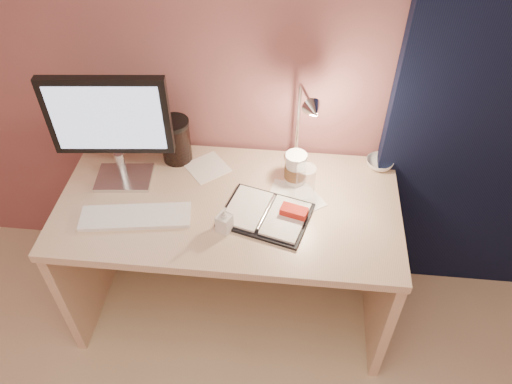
# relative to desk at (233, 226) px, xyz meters

# --- Properties ---
(room) EXTENTS (3.50, 3.50, 3.50)m
(room) POSITION_rel_desk_xyz_m (0.95, 0.24, 0.63)
(room) COLOR #C6B28E
(room) RESTS_ON ground
(desk) EXTENTS (1.40, 0.70, 0.73)m
(desk) POSITION_rel_desk_xyz_m (0.00, 0.00, 0.00)
(desk) COLOR beige
(desk) RESTS_ON ground
(monitor) EXTENTS (0.48, 0.19, 0.51)m
(monitor) POSITION_rel_desk_xyz_m (-0.46, 0.02, 0.53)
(monitor) COLOR silver
(monitor) RESTS_ON desk
(keyboard) EXTENTS (0.45, 0.19, 0.02)m
(keyboard) POSITION_rel_desk_xyz_m (-0.35, -0.20, 0.23)
(keyboard) COLOR white
(keyboard) RESTS_ON desk
(planner) EXTENTS (0.39, 0.33, 0.05)m
(planner) POSITION_rel_desk_xyz_m (0.17, -0.14, 0.24)
(planner) COLOR black
(planner) RESTS_ON desk
(paper_a) EXTENTS (0.21, 0.21, 0.00)m
(paper_a) POSITION_rel_desk_xyz_m (0.30, -0.03, 0.23)
(paper_a) COLOR white
(paper_a) RESTS_ON desk
(paper_b) EXTENTS (0.17, 0.17, 0.00)m
(paper_b) POSITION_rel_desk_xyz_m (0.24, -0.00, 0.23)
(paper_b) COLOR white
(paper_b) RESTS_ON desk
(paper_c) EXTENTS (0.23, 0.23, 0.00)m
(paper_c) POSITION_rel_desk_xyz_m (-0.12, 0.13, 0.23)
(paper_c) COLOR white
(paper_c) RESTS_ON desk
(coffee_cup) EXTENTS (0.09, 0.09, 0.15)m
(coffee_cup) POSITION_rel_desk_xyz_m (0.26, 0.08, 0.30)
(coffee_cup) COLOR silver
(coffee_cup) RESTS_ON desk
(clear_cup) EXTENTS (0.08, 0.08, 0.14)m
(clear_cup) POSITION_rel_desk_xyz_m (0.31, 0.01, 0.30)
(clear_cup) COLOR white
(clear_cup) RESTS_ON desk
(bowl) EXTENTS (0.13, 0.13, 0.04)m
(bowl) POSITION_rel_desk_xyz_m (0.63, 0.21, 0.24)
(bowl) COLOR white
(bowl) RESTS_ON desk
(lotion_bottle) EXTENTS (0.07, 0.07, 0.12)m
(lotion_bottle) POSITION_rel_desk_xyz_m (0.01, -0.22, 0.28)
(lotion_bottle) COLOR silver
(lotion_bottle) RESTS_ON desk
(dark_jar) EXTENTS (0.13, 0.13, 0.18)m
(dark_jar) POSITION_rel_desk_xyz_m (-0.26, 0.18, 0.32)
(dark_jar) COLOR black
(dark_jar) RESTS_ON desk
(desk_lamp) EXTENTS (0.15, 0.25, 0.41)m
(desk_lamp) POSITION_rel_desk_xyz_m (0.23, 0.13, 0.48)
(desk_lamp) COLOR silver
(desk_lamp) RESTS_ON desk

